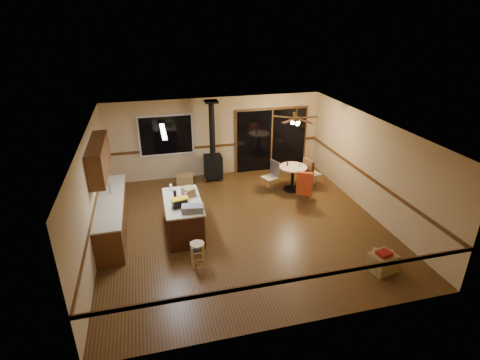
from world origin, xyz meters
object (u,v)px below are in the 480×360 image
object	(u,v)px
dining_table	(293,174)
chair_right	(309,170)
toolbox_black	(180,203)
box_under_window	(185,181)
chair_left	(273,173)
toolbox_grey	(192,209)
box_corner_a	(382,263)
wood_stove	(213,159)
kitchen_island	(184,217)
chair_near	(304,184)
bar_stool	(198,254)
blue_bucket	(194,244)
box_corner_b	(383,260)

from	to	relation	value
dining_table	chair_right	bearing A→B (deg)	0.41
toolbox_black	dining_table	world-z (taller)	toolbox_black
box_under_window	chair_left	bearing A→B (deg)	-19.25
toolbox_grey	box_under_window	world-z (taller)	toolbox_grey
toolbox_grey	box_corner_a	distance (m)	4.27
dining_table	box_corner_a	distance (m)	4.21
wood_stove	box_under_window	bearing A→B (deg)	-160.24
kitchen_island	chair_near	distance (m)	3.61
bar_stool	chair_near	distance (m)	4.04
wood_stove	chair_left	size ratio (longest dim) A/B	4.82
dining_table	chair_left	size ratio (longest dim) A/B	1.62
kitchen_island	wood_stove	world-z (taller)	wood_stove
blue_bucket	wood_stove	bearing A→B (deg)	72.72
dining_table	chair_left	world-z (taller)	chair_left
box_corner_b	blue_bucket	bearing A→B (deg)	156.45
wood_stove	blue_bucket	world-z (taller)	wood_stove
kitchen_island	bar_stool	world-z (taller)	kitchen_island
kitchen_island	box_corner_b	world-z (taller)	kitchen_island
kitchen_island	box_under_window	world-z (taller)	kitchen_island
toolbox_grey	chair_left	world-z (taller)	toolbox_grey
blue_bucket	chair_near	bearing A→B (deg)	24.27
toolbox_black	chair_right	world-z (taller)	toolbox_black
bar_stool	chair_right	bearing A→B (deg)	38.07
dining_table	chair_near	bearing A→B (deg)	-89.29
chair_right	box_under_window	size ratio (longest dim) A/B	1.39
kitchen_island	box_corner_a	distance (m)	4.64
box_under_window	box_corner_b	bearing A→B (deg)	-54.35
box_under_window	box_corner_b	world-z (taller)	box_under_window
toolbox_black	box_corner_b	distance (m)	4.67
chair_near	box_corner_a	bearing A→B (deg)	-83.47
bar_stool	dining_table	distance (m)	4.55
kitchen_island	box_corner_b	distance (m)	4.67
toolbox_black	box_corner_a	bearing A→B (deg)	-29.33
chair_left	box_corner_b	bearing A→B (deg)	-75.48
toolbox_black	kitchen_island	bearing A→B (deg)	72.50
toolbox_black	box_under_window	xyz separation A→B (m)	(0.42, 2.98, -0.79)
blue_bucket	toolbox_grey	bearing A→B (deg)	74.29
toolbox_black	chair_near	distance (m)	3.78
wood_stove	box_corner_a	bearing A→B (deg)	-65.03
blue_bucket	box_under_window	bearing A→B (deg)	86.64
toolbox_black	wood_stove	bearing A→B (deg)	67.37
bar_stool	box_corner_b	xyz separation A→B (m)	(3.86, -1.03, -0.11)
kitchen_island	dining_table	world-z (taller)	kitchen_island
toolbox_grey	blue_bucket	size ratio (longest dim) A/B	1.84
toolbox_black	chair_right	size ratio (longest dim) A/B	0.48
chair_right	box_corner_a	xyz separation A→B (m)	(-0.13, -4.19, -0.40)
chair_right	kitchen_island	bearing A→B (deg)	-157.49
box_under_window	box_corner_a	xyz separation A→B (m)	(3.57, -5.22, -0.00)
box_corner_b	dining_table	bearing A→B (deg)	96.84
chair_right	dining_table	bearing A→B (deg)	-179.59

